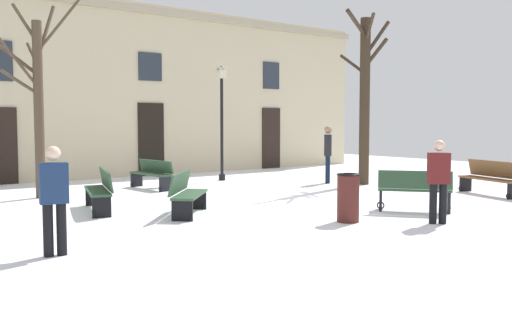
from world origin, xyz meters
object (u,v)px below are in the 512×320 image
Objects in this scene: tree_foreground at (365,92)px; person_by_shop_door at (328,151)px; tree_right_of_center at (37,97)px; bench_back_to_back_left at (100,189)px; bench_facing_shops at (152,174)px; streetlamp at (222,110)px; bench_back_to_back_right at (490,177)px; bench_near_center_tree at (414,190)px; person_crossing_plaza at (54,196)px; litter_bin at (348,198)px; bench_near_lamp at (187,193)px; person_strolling at (439,178)px.

tree_foreground is 2.91× the size of person_by_shop_door.
tree_right_of_center is 2.68× the size of bench_back_to_back_left.
streetlamp is at bearing 98.75° from bench_facing_shops.
bench_facing_shops is at bearing -165.36° from streetlamp.
person_by_shop_door is at bearing -145.65° from bench_back_to_back_right.
bench_facing_shops is at bearing -118.35° from bench_back_to_back_right.
person_crossing_plaza is (-7.29, 0.60, 0.39)m from bench_near_center_tree.
litter_bin is 0.53× the size of bench_facing_shops.
bench_near_lamp is at bearing -128.67° from streetlamp.
person_crossing_plaza reaches higher than bench_back_to_back_left.
streetlamp is (6.03, 0.82, -0.24)m from tree_right_of_center.
bench_back_to_back_right reaches higher than bench_back_to_back_left.
person_crossing_plaza is at bearing -102.45° from tree_right_of_center.
bench_back_to_back_left and bench_near_lamp have the same top height.
bench_back_to_back_left is at bearing -110.07° from person_crossing_plaza.
person_crossing_plaza is at bearing 162.34° from bench_near_lamp.
bench_near_center_tree is (-3.09, -4.25, -2.41)m from tree_foreground.
tree_foreground reaches higher than person_crossing_plaza.
bench_back_to_back_left is (-5.53, -3.78, -1.85)m from streetlamp.
litter_bin is at bearing 49.46° from bench_near_center_tree.
litter_bin is 0.61× the size of bench_near_lamp.
tree_right_of_center is 2.74× the size of bench_back_to_back_right.
tree_foreground is 2.99× the size of bench_facing_shops.
streetlamp is at bearing 122.34° from person_strolling.
bench_back_to_back_right is at bearing -62.87° from bench_near_lamp.
bench_facing_shops is 5.53m from person_by_shop_door.
bench_near_center_tree is 1.44m from person_strolling.
bench_near_center_tree is at bearing -50.16° from tree_right_of_center.
bench_back_to_back_left is at bearing -35.48° from person_by_shop_door.
person_strolling is (-0.78, -1.13, 0.40)m from bench_near_center_tree.
person_crossing_plaza is (-1.42, -6.44, -1.71)m from tree_right_of_center.
tree_foreground is at bearing -76.51° from bench_near_center_tree.
bench_back_to_back_left is 1.10× the size of bench_facing_shops.
bench_facing_shops is 1.15× the size of bench_near_lamp.
bench_facing_shops is at bearing 1.24° from tree_right_of_center.
bench_back_to_back_right is (3.90, 0.54, 0.00)m from bench_near_center_tree.
tree_foreground reaches higher than person_by_shop_door.
bench_back_to_back_right is at bearing 83.68° from bench_back_to_back_left.
bench_back_to_back_left reaches higher than bench_facing_shops.
bench_back_to_back_right reaches higher than bench_near_center_tree.
person_crossing_plaza reaches higher than bench_back_to_back_right.
litter_bin is (-2.16, -7.85, -1.86)m from streetlamp.
bench_back_to_back_right reaches higher than bench_facing_shops.
bench_near_lamp is at bearing 170.43° from person_strolling.
litter_bin is (3.87, -7.03, -2.09)m from tree_right_of_center.
bench_back_to_back_left is at bearing -80.33° from tree_right_of_center.
streetlamp is 2.58× the size of bench_near_center_tree.
person_crossing_plaza is 0.99× the size of person_strolling.
tree_right_of_center reaches higher than bench_near_center_tree.
bench_near_lamp is at bearing -87.66° from bench_back_to_back_right.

